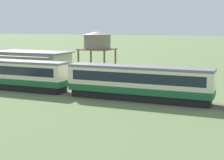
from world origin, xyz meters
The scene contains 5 objects.
ground_plane centered at (0.00, 0.00, 0.00)m, with size 600.00×600.00×0.00m, color #607547.
passenger_train centered at (-8.65, -0.39, 2.26)m, with size 73.98×2.98×4.07m.
railway_track centered at (-0.44, -0.39, 0.01)m, with size 121.95×3.60×0.04m.
station_building centered at (-22.23, 10.39, 2.26)m, with size 13.12×7.58×4.46m.
water_tower centered at (-9.86, 10.13, 6.38)m, with size 4.87×4.87×7.92m.
Camera 1 is at (13.02, -38.41, 8.65)m, focal length 55.00 mm.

